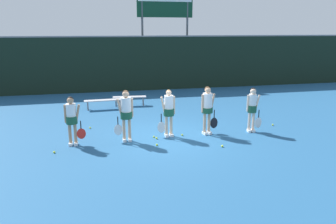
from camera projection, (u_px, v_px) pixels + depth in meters
The scene contains 18 objects.
ground_plane at pixel (168, 137), 11.63m from camera, with size 140.00×140.00×0.00m, color #235684.
fence_windscreen at pixel (134, 64), 19.93m from camera, with size 60.00×0.08×3.34m.
scoreboard at pixel (165, 18), 21.07m from camera, with size 3.64×0.15×5.66m.
bench_courtside at pixel (104, 101), 15.61m from camera, with size 1.86×0.44×0.45m.
bench_far at pixel (130, 98), 16.29m from camera, with size 1.68×0.51×0.46m.
player_0 at pixel (72, 117), 10.60m from camera, with size 0.65×0.36×1.63m.
player_1 at pixel (126, 111), 10.96m from camera, with size 0.67×0.39×1.76m.
player_2 at pixel (169, 109), 11.48m from camera, with size 0.64×0.37×1.69m.
player_3 at pixel (207, 106), 11.72m from camera, with size 0.67×0.40×1.75m.
player_4 at pixel (252, 106), 12.01m from camera, with size 0.60×0.33×1.66m.
tennis_ball_0 at pixel (54, 152), 10.10m from camera, with size 0.07×0.07×0.07m, color #CCE033.
tennis_ball_1 at pixel (90, 128), 12.60m from camera, with size 0.07×0.07×0.07m, color #CCE033.
tennis_ball_2 at pixel (154, 137), 11.55m from camera, with size 0.06×0.06×0.06m, color #CCE033.
tennis_ball_3 at pixel (182, 135), 11.76m from camera, with size 0.07×0.07×0.07m, color #CCE033.
tennis_ball_4 at pixel (157, 138), 11.40m from camera, with size 0.07×0.07×0.07m, color #CCE033.
tennis_ball_5 at pixel (157, 145), 10.74m from camera, with size 0.07×0.07×0.07m, color #CCE033.
tennis_ball_6 at pixel (222, 146), 10.62m from camera, with size 0.07×0.07×0.07m, color #CCE033.
tennis_ball_7 at pixel (273, 125), 12.98m from camera, with size 0.07×0.07×0.07m, color #CCE033.
Camera 1 is at (-2.50, -10.77, 3.73)m, focal length 35.00 mm.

